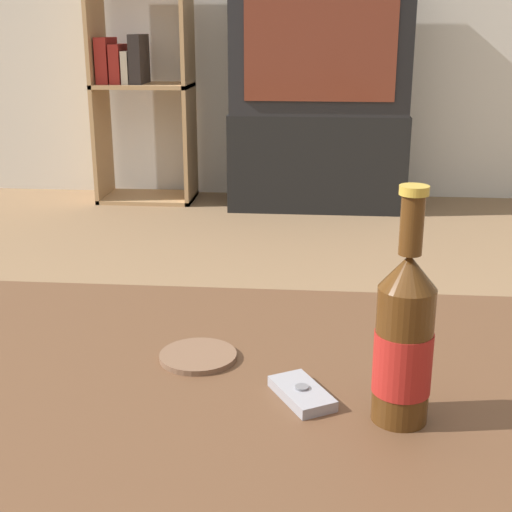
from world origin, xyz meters
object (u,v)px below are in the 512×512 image
television (320,42)px  cell_phone (302,393)px  tv_stand (317,160)px  bookshelf (138,79)px  beer_bottle (404,340)px

television → cell_phone: bearing=-90.1°
tv_stand → bookshelf: bearing=176.5°
bookshelf → cell_phone: size_ratio=10.79×
cell_phone → television: bearing=60.3°
bookshelf → beer_bottle: 2.98m
bookshelf → tv_stand: bearing=-3.5°
tv_stand → beer_bottle: bearing=-87.7°
cell_phone → tv_stand: bearing=60.3°
television → bookshelf: 0.92m
tv_stand → television: television is taller
television → cell_phone: television is taller
beer_bottle → television: bearing=92.3°
television → beer_bottle: bearing=-87.7°
tv_stand → bookshelf: (-0.90, 0.06, 0.38)m
cell_phone → bookshelf: bearing=78.3°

